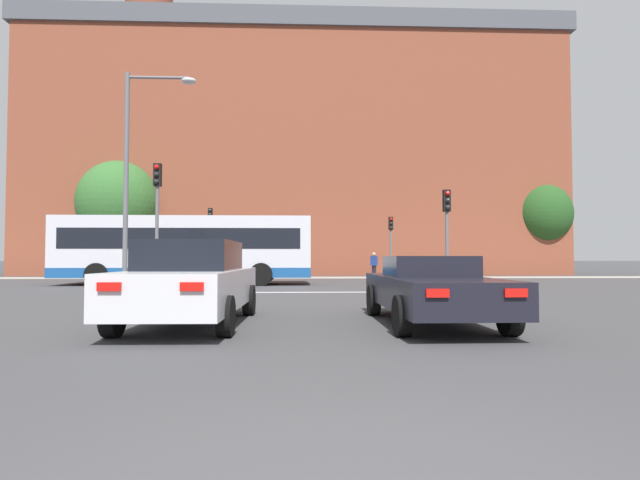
# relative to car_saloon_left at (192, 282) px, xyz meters

# --- Properties ---
(stop_line_strip) EXTENTS (8.43, 0.30, 0.01)m
(stop_line_strip) POSITION_rel_car_saloon_left_xyz_m (2.22, 8.45, -0.77)
(stop_line_strip) COLOR silver
(stop_line_strip) RESTS_ON ground_plane
(far_pavement) EXTENTS (69.36, 2.50, 0.01)m
(far_pavement) POSITION_rel_car_saloon_left_xyz_m (2.22, 21.54, -0.77)
(far_pavement) COLOR #A09B91
(far_pavement) RESTS_ON ground_plane
(brick_civic_building) EXTENTS (39.62, 10.62, 26.22)m
(brick_civic_building) POSITION_rel_car_saloon_left_xyz_m (1.49, 29.97, 8.83)
(brick_civic_building) COLOR brown
(brick_civic_building) RESTS_ON ground_plane
(car_saloon_left) EXTENTS (2.01, 4.80, 1.52)m
(car_saloon_left) POSITION_rel_car_saloon_left_xyz_m (0.00, 0.00, 0.00)
(car_saloon_left) COLOR silver
(car_saloon_left) RESTS_ON ground_plane
(car_roadster_right) EXTENTS (1.93, 4.68, 1.25)m
(car_roadster_right) POSITION_rel_car_saloon_left_xyz_m (4.38, -0.09, -0.13)
(car_roadster_right) COLOR black
(car_roadster_right) RESTS_ON ground_plane
(bus_crossing_lead) EXTENTS (11.35, 2.75, 3.07)m
(bus_crossing_lead) POSITION_rel_car_saloon_left_xyz_m (-3.23, 13.80, 0.87)
(bus_crossing_lead) COLOR silver
(bus_crossing_lead) RESTS_ON ground_plane
(traffic_light_far_right) EXTENTS (0.26, 0.31, 3.71)m
(traffic_light_far_right) POSITION_rel_car_saloon_left_xyz_m (7.50, 20.83, 1.74)
(traffic_light_far_right) COLOR slate
(traffic_light_far_right) RESTS_ON ground_plane
(traffic_light_near_right) EXTENTS (0.26, 0.31, 3.71)m
(traffic_light_near_right) POSITION_rel_car_saloon_left_xyz_m (7.34, 8.75, 1.74)
(traffic_light_near_right) COLOR slate
(traffic_light_near_right) RESTS_ON ground_plane
(traffic_light_near_left) EXTENTS (0.26, 0.31, 4.54)m
(traffic_light_near_left) POSITION_rel_car_saloon_left_xyz_m (-3.04, 8.43, 2.25)
(traffic_light_near_left) COLOR slate
(traffic_light_near_left) RESTS_ON ground_plane
(traffic_light_far_left) EXTENTS (0.26, 0.31, 4.24)m
(traffic_light_far_left) POSITION_rel_car_saloon_left_xyz_m (-3.47, 21.17, 2.07)
(traffic_light_far_left) COLOR slate
(traffic_light_far_left) RESTS_ON ground_plane
(street_lamp_junction) EXTENTS (2.37, 0.36, 7.43)m
(street_lamp_junction) POSITION_rel_car_saloon_left_xyz_m (-3.42, 7.55, 3.77)
(street_lamp_junction) COLOR slate
(street_lamp_junction) RESTS_ON ground_plane
(pedestrian_waiting) EXTENTS (0.44, 0.43, 1.56)m
(pedestrian_waiting) POSITION_rel_car_saloon_left_xyz_m (6.53, 21.35, 0.13)
(pedestrian_waiting) COLOR black
(pedestrian_waiting) RESTS_ON ground_plane
(tree_by_building) EXTENTS (5.37, 5.37, 7.74)m
(tree_by_building) POSITION_rel_car_saloon_left_xyz_m (-10.27, 24.74, 4.14)
(tree_by_building) COLOR #4C3823
(tree_by_building) RESTS_ON ground_plane
(tree_kerbside) EXTENTS (4.21, 4.21, 6.60)m
(tree_kerbside) POSITION_rel_car_saloon_left_xyz_m (19.34, 25.85, 3.61)
(tree_kerbside) COLOR #4C3823
(tree_kerbside) RESTS_ON ground_plane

